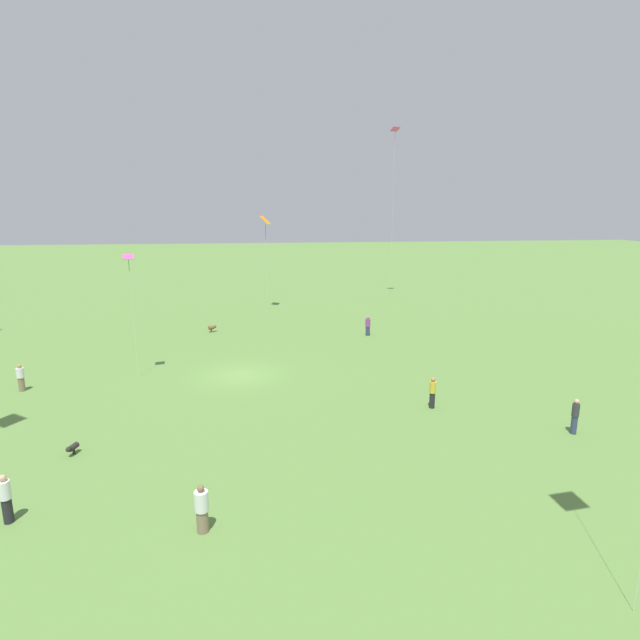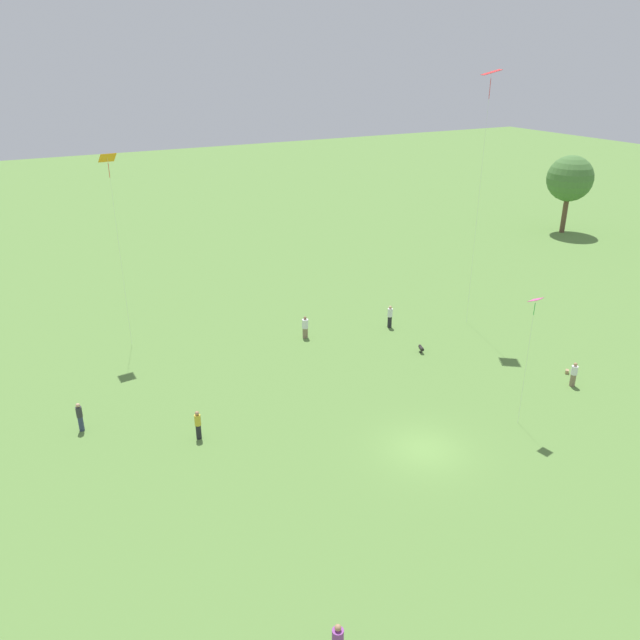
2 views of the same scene
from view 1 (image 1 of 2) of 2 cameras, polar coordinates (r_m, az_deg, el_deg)
name	(u,v)px [view 1 (image 1 of 2)]	position (r m, az deg, el deg)	size (l,w,h in m)	color
ground_plane	(240,375)	(33.02, -9.14, -6.23)	(240.00, 240.00, 0.00)	#5B843D
person_0	(432,393)	(27.91, 12.73, -8.10)	(0.42, 0.42, 1.74)	#232328
person_1	(202,509)	(18.24, -13.35, -20.29)	(0.61, 0.61, 1.73)	#847056
person_2	(21,378)	(34.53, -31.01, -5.69)	(0.43, 0.43, 1.66)	#847056
person_3	(368,326)	(42.38, 5.49, -0.68)	(0.55, 0.55, 1.68)	#333D5B
person_4	(575,416)	(27.22, 27.12, -9.76)	(0.42, 0.42, 1.77)	#333D5B
person_5	(6,499)	(21.16, -32.26, -16.90)	(0.49, 0.49, 1.81)	#232328
kite_0	(395,140)	(59.65, 8.55, 19.70)	(1.04, 1.09, 19.28)	#E54C99
kite_3	(265,223)	(51.88, -6.27, 11.01)	(1.40, 1.20, 9.75)	orange
kite_5	(129,263)	(32.71, -21.01, 6.05)	(0.71, 0.75, 7.86)	#E54C99
dog_0	(212,327)	(44.42, -12.21, -0.84)	(0.54, 0.72, 0.61)	brown
dog_1	(72,448)	(25.15, -26.47, -12.94)	(0.69, 0.41, 0.50)	black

